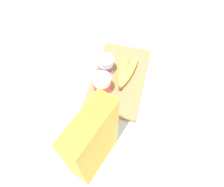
{
  "coord_description": "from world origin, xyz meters",
  "views": [
    {
      "loc": [
        -0.51,
        -0.1,
        0.71
      ],
      "look_at": [
        -0.12,
        0.0,
        0.07
      ],
      "focal_mm": 33.56,
      "sensor_mm": 36.0,
      "label": 1
    }
  ],
  "objects_px": {
    "yogurt_cup_back": "(106,65)",
    "cutting_board": "(119,78)",
    "cereal_box": "(92,142)",
    "spoon": "(116,36)",
    "yogurt_cup_front": "(102,85)",
    "banana_bunch": "(126,71)"
  },
  "relations": [
    {
      "from": "cereal_box",
      "to": "yogurt_cup_front",
      "type": "xyz_separation_m",
      "value": [
        0.25,
        0.05,
        -0.08
      ]
    },
    {
      "from": "yogurt_cup_back",
      "to": "banana_bunch",
      "type": "xyz_separation_m",
      "value": [
        0.01,
        -0.08,
        -0.02
      ]
    },
    {
      "from": "banana_bunch",
      "to": "yogurt_cup_front",
      "type": "bearing_deg",
      "value": 145.94
    },
    {
      "from": "cereal_box",
      "to": "yogurt_cup_front",
      "type": "height_order",
      "value": "cereal_box"
    },
    {
      "from": "banana_bunch",
      "to": "yogurt_cup_back",
      "type": "bearing_deg",
      "value": 94.83
    },
    {
      "from": "cereal_box",
      "to": "spoon",
      "type": "bearing_deg",
      "value": -154.76
    },
    {
      "from": "cereal_box",
      "to": "yogurt_cup_back",
      "type": "height_order",
      "value": "cereal_box"
    },
    {
      "from": "yogurt_cup_back",
      "to": "spoon",
      "type": "bearing_deg",
      "value": 2.8
    },
    {
      "from": "cereal_box",
      "to": "banana_bunch",
      "type": "distance_m",
      "value": 0.37
    },
    {
      "from": "yogurt_cup_back",
      "to": "banana_bunch",
      "type": "relative_size",
      "value": 0.44
    },
    {
      "from": "cutting_board",
      "to": "cereal_box",
      "type": "bearing_deg",
      "value": 179.71
    },
    {
      "from": "cutting_board",
      "to": "banana_bunch",
      "type": "bearing_deg",
      "value": -49.59
    },
    {
      "from": "yogurt_cup_back",
      "to": "cutting_board",
      "type": "bearing_deg",
      "value": -102.9
    },
    {
      "from": "banana_bunch",
      "to": "cutting_board",
      "type": "bearing_deg",
      "value": 130.41
    },
    {
      "from": "yogurt_cup_back",
      "to": "spoon",
      "type": "height_order",
      "value": "yogurt_cup_back"
    },
    {
      "from": "cereal_box",
      "to": "yogurt_cup_front",
      "type": "bearing_deg",
      "value": -151.31
    },
    {
      "from": "cereal_box",
      "to": "cutting_board",
      "type": "bearing_deg",
      "value": -161.84
    },
    {
      "from": "banana_bunch",
      "to": "spoon",
      "type": "height_order",
      "value": "banana_bunch"
    },
    {
      "from": "yogurt_cup_front",
      "to": "cutting_board",
      "type": "bearing_deg",
      "value": -28.99
    },
    {
      "from": "cereal_box",
      "to": "yogurt_cup_back",
      "type": "distance_m",
      "value": 0.36
    },
    {
      "from": "cutting_board",
      "to": "yogurt_cup_back",
      "type": "bearing_deg",
      "value": 77.1
    },
    {
      "from": "cutting_board",
      "to": "yogurt_cup_front",
      "type": "height_order",
      "value": "yogurt_cup_front"
    }
  ]
}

